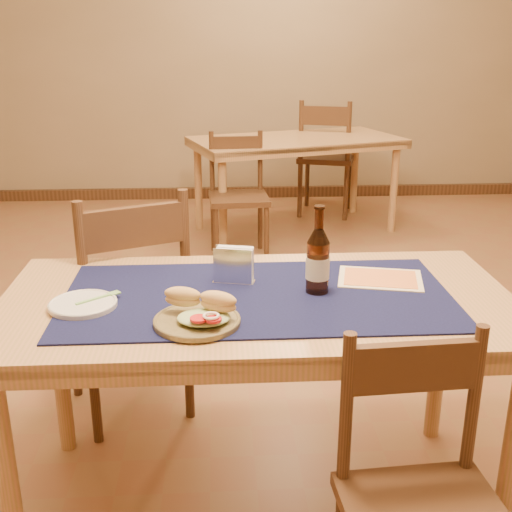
{
  "coord_description": "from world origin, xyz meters",
  "views": [
    {
      "loc": [
        -0.12,
        -2.64,
        1.53
      ],
      "look_at": [
        0.0,
        -0.7,
        0.85
      ],
      "focal_mm": 45.0,
      "sensor_mm": 36.0,
      "label": 1
    }
  ],
  "objects": [
    {
      "name": "main_table",
      "position": [
        0.0,
        -0.8,
        0.67
      ],
      "size": [
        1.6,
        0.8,
        0.75
      ],
      "color": "#B07C53",
      "rests_on": "ground"
    },
    {
      "name": "placemat",
      "position": [
        0.0,
        -0.8,
        0.75
      ],
      "size": [
        1.2,
        0.6,
        0.01
      ],
      "primitive_type": "cube",
      "color": "#10143C",
      "rests_on": "main_table"
    },
    {
      "name": "chair_back_far",
      "position": [
        0.82,
        2.82,
        0.52
      ],
      "size": [
        0.58,
        0.58,
        1.0
      ],
      "color": "#4A2E1A",
      "rests_on": "ground"
    },
    {
      "name": "side_plate",
      "position": [
        -0.53,
        -0.86,
        0.77
      ],
      "size": [
        0.2,
        0.2,
        0.02
      ],
      "color": "silver",
      "rests_on": "placemat"
    },
    {
      "name": "beer_bottle",
      "position": [
        0.19,
        -0.78,
        0.86
      ],
      "size": [
        0.07,
        0.07,
        0.28
      ],
      "color": "#4A210D",
      "rests_on": "placemat"
    },
    {
      "name": "napkin_holder",
      "position": [
        -0.07,
        -0.69,
        0.81
      ],
      "size": [
        0.14,
        0.08,
        0.12
      ],
      "color": "white",
      "rests_on": "placemat"
    },
    {
      "name": "menu_card",
      "position": [
        0.41,
        -0.69,
        0.76
      ],
      "size": [
        0.31,
        0.25,
        0.01
      ],
      "color": "beige",
      "rests_on": "placemat"
    },
    {
      "name": "room",
      "position": [
        0.0,
        0.0,
        1.4
      ],
      "size": [
        6.04,
        7.04,
        2.84
      ],
      "color": "brown",
      "rests_on": "ground"
    },
    {
      "name": "fork",
      "position": [
        -0.48,
        -0.82,
        0.77
      ],
      "size": [
        0.13,
        0.1,
        0.0
      ],
      "color": "#7AB865",
      "rests_on": "side_plate"
    },
    {
      "name": "chair_back_near",
      "position": [
        0.02,
        1.75,
        0.45
      ],
      "size": [
        0.43,
        0.43,
        0.87
      ],
      "color": "#4A2E1A",
      "rests_on": "ground"
    },
    {
      "name": "sandwich_plate",
      "position": [
        -0.18,
        -0.99,
        0.78
      ],
      "size": [
        0.25,
        0.25,
        0.09
      ],
      "color": "brown",
      "rests_on": "placemat"
    },
    {
      "name": "back_table",
      "position": [
        0.5,
        2.35,
        0.67
      ],
      "size": [
        1.75,
        1.23,
        0.75
      ],
      "color": "#B07C53",
      "rests_on": "ground"
    },
    {
      "name": "chair_main_near",
      "position": [
        0.37,
        -1.39,
        0.44
      ],
      "size": [
        0.42,
        0.42,
        0.85
      ],
      "color": "#4A2E1A",
      "rests_on": "ground"
    },
    {
      "name": "chair_main_far",
      "position": [
        -0.49,
        -0.24,
        0.51
      ],
      "size": [
        0.59,
        0.59,
        0.98
      ],
      "color": "#4A2E1A",
      "rests_on": "ground"
    },
    {
      "name": "baseboard",
      "position": [
        0.0,
        0.0,
        0.05
      ],
      "size": [
        6.0,
        7.0,
        0.1
      ],
      "color": "#4A2E1A",
      "rests_on": "ground"
    }
  ]
}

